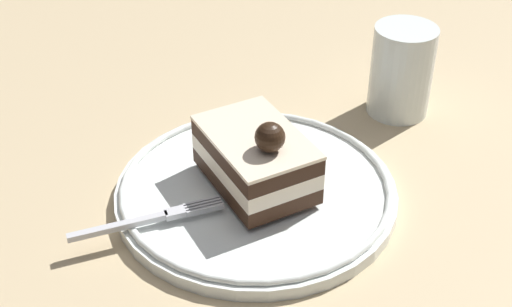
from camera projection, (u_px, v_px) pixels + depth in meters
name	position (u px, v px, depth m)	size (l,w,h in m)	color
ground_plane	(272.00, 219.00, 0.58)	(2.40, 2.40, 0.00)	tan
dessert_plate	(256.00, 191.00, 0.59)	(0.23, 0.23, 0.02)	white
cake_slice	(256.00, 158.00, 0.58)	(0.11, 0.12, 0.07)	#361E11
fork	(152.00, 219.00, 0.55)	(0.10, 0.09, 0.00)	silver
drink_glass_near	(401.00, 76.00, 0.69)	(0.06, 0.06, 0.09)	white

